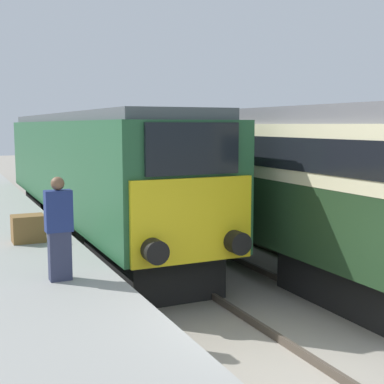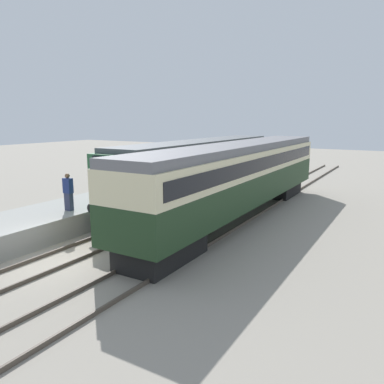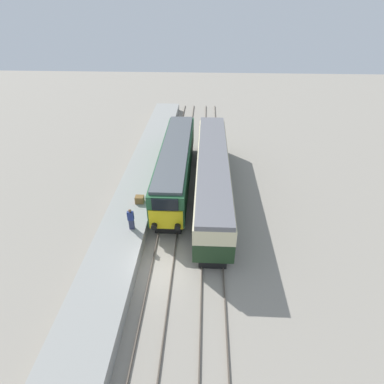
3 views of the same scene
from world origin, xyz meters
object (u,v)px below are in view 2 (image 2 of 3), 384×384
object	(u,v)px
person_on_platform	(68,192)
passenger_carriage	(240,173)
locomotive	(201,169)
luggage_crate	(116,192)

from	to	relation	value
person_on_platform	passenger_carriage	bearing A→B (deg)	46.56
locomotive	passenger_carriage	size ratio (longest dim) A/B	0.88
passenger_carriage	luggage_crate	world-z (taller)	passenger_carriage
locomotive	luggage_crate	bearing A→B (deg)	-118.23
passenger_carriage	luggage_crate	bearing A→B (deg)	-153.67
locomotive	person_on_platform	distance (m)	8.49
person_on_platform	locomotive	bearing A→B (deg)	72.73
luggage_crate	locomotive	bearing A→B (deg)	61.77
passenger_carriage	person_on_platform	world-z (taller)	passenger_carriage
locomotive	person_on_platform	bearing A→B (deg)	-107.27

